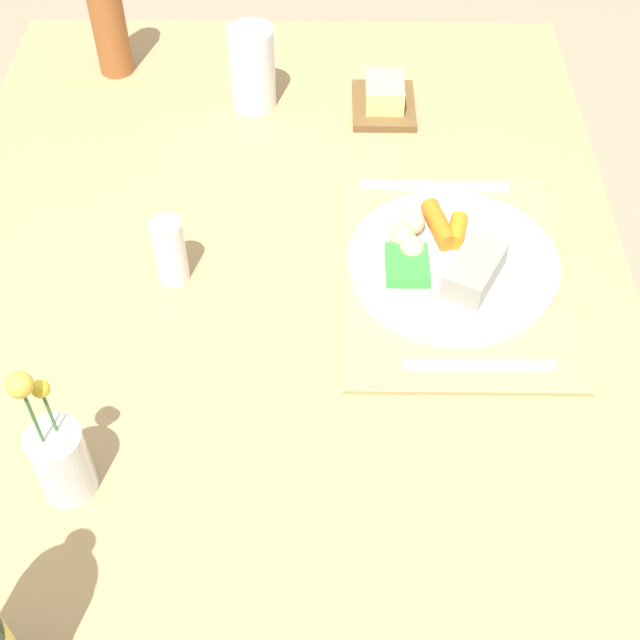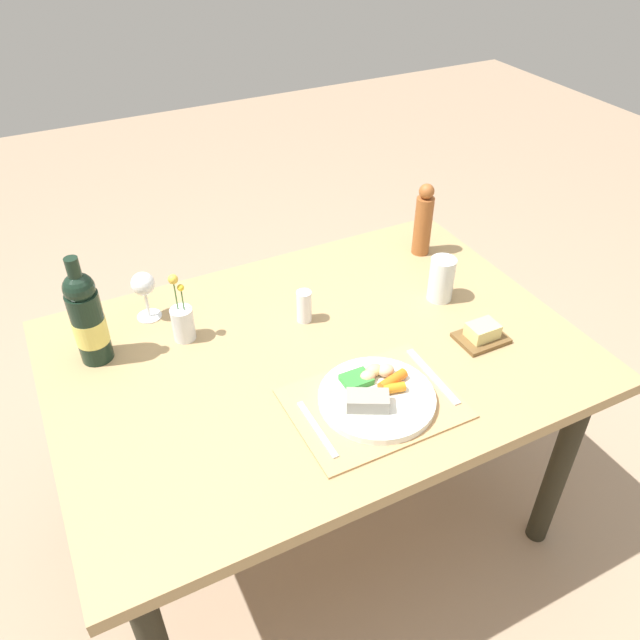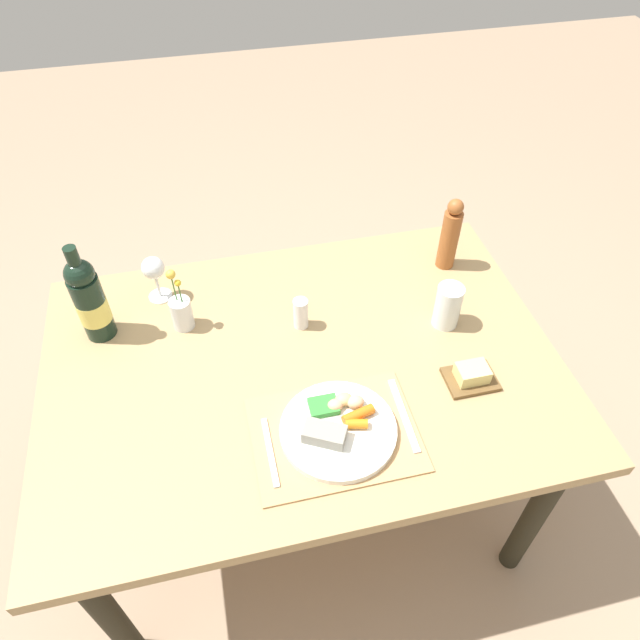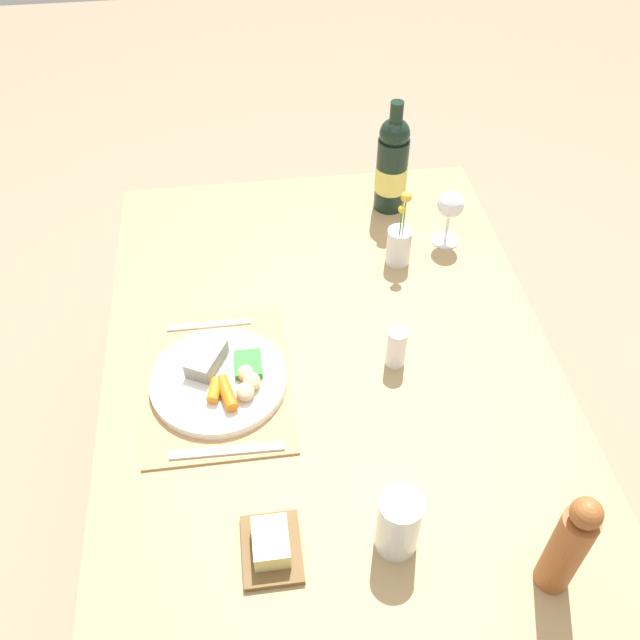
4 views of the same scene
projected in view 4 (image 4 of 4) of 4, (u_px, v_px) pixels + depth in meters
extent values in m
plane|color=#A0856B|center=(328.00, 522.00, 1.96)|extent=(8.00, 8.00, 0.00)
cube|color=tan|center=(331.00, 365.00, 1.47)|extent=(1.36, 0.95, 0.04)
cylinder|color=black|center=(178.00, 308.00, 2.09)|extent=(0.06, 0.06, 0.67)
cylinder|color=black|center=(424.00, 285.00, 2.16)|extent=(0.06, 0.06, 0.67)
cube|color=tan|center=(219.00, 381.00, 1.41)|extent=(0.39, 0.30, 0.01)
cylinder|color=white|center=(219.00, 380.00, 1.39)|extent=(0.28, 0.28, 0.02)
cube|color=gray|center=(207.00, 360.00, 1.40)|extent=(0.11, 0.09, 0.04)
cylinder|color=orange|center=(215.00, 390.00, 1.35)|extent=(0.06, 0.03, 0.02)
cylinder|color=orange|center=(227.00, 393.00, 1.34)|extent=(0.08, 0.04, 0.03)
ellipsoid|color=#D8AB81|center=(245.00, 373.00, 1.38)|extent=(0.04, 0.03, 0.03)
ellipsoid|color=#D5BC76|center=(252.00, 381.00, 1.36)|extent=(0.04, 0.04, 0.03)
ellipsoid|color=tan|center=(245.00, 392.00, 1.34)|extent=(0.04, 0.04, 0.03)
cube|color=green|center=(248.00, 364.00, 1.40)|extent=(0.07, 0.06, 0.02)
cube|color=silver|center=(209.00, 325.00, 1.51)|extent=(0.01, 0.18, 0.00)
cube|color=silver|center=(227.00, 451.00, 1.28)|extent=(0.02, 0.22, 0.00)
cylinder|color=#9A5528|center=(565.00, 552.00, 1.05)|extent=(0.06, 0.06, 0.19)
sphere|color=#9A5528|center=(587.00, 513.00, 0.97)|extent=(0.05, 0.05, 0.05)
cylinder|color=silver|center=(398.00, 524.00, 1.12)|extent=(0.07, 0.07, 0.13)
cylinder|color=silver|center=(397.00, 531.00, 1.14)|extent=(0.07, 0.07, 0.07)
cylinder|color=silver|center=(399.00, 246.00, 1.64)|extent=(0.06, 0.06, 0.09)
cylinder|color=#3F7233|center=(403.00, 230.00, 1.61)|extent=(0.00, 0.00, 0.19)
sphere|color=gold|center=(406.00, 197.00, 1.55)|extent=(0.03, 0.03, 0.03)
cylinder|color=#3F7233|center=(399.00, 237.00, 1.61)|extent=(0.00, 0.00, 0.16)
sphere|color=gold|center=(402.00, 209.00, 1.55)|extent=(0.02, 0.02, 0.02)
cylinder|color=white|center=(396.00, 348.00, 1.41)|extent=(0.04, 0.04, 0.09)
cylinder|color=black|center=(391.00, 174.00, 1.76)|extent=(0.08, 0.08, 0.20)
sphere|color=black|center=(395.00, 133.00, 1.68)|extent=(0.08, 0.08, 0.08)
cylinder|color=black|center=(396.00, 117.00, 1.65)|extent=(0.03, 0.03, 0.08)
cylinder|color=#EBDA66|center=(391.00, 178.00, 1.77)|extent=(0.08, 0.08, 0.07)
cube|color=brown|center=(272.00, 549.00, 1.15)|extent=(0.13, 0.10, 0.01)
cube|color=#E3D481|center=(271.00, 542.00, 1.13)|extent=(0.08, 0.06, 0.04)
cylinder|color=white|center=(445.00, 240.00, 1.73)|extent=(0.07, 0.07, 0.00)
cylinder|color=white|center=(447.00, 227.00, 1.70)|extent=(0.01, 0.01, 0.08)
sphere|color=white|center=(451.00, 205.00, 1.65)|extent=(0.07, 0.07, 0.07)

